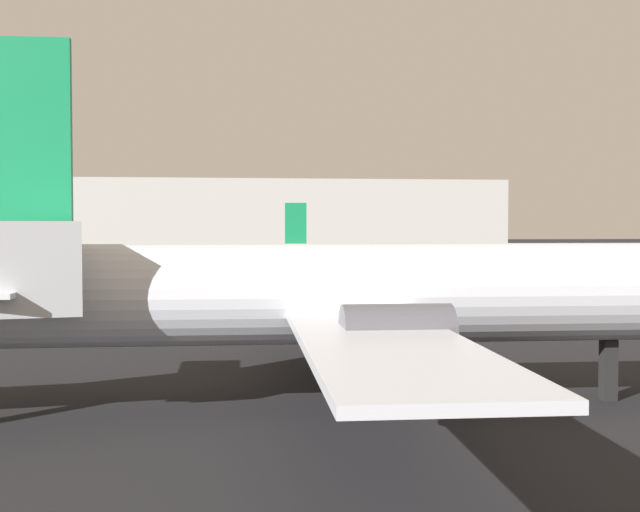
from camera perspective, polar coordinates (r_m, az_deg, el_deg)
The scene contains 3 objects.
airplane_at_gate at distance 28.16m, azimuth 3.40°, elevation -2.59°, with size 33.18×30.85×12.26m.
airplane_far_left at distance 87.83m, azimuth 3.91°, elevation -0.20°, with size 24.45×19.66×8.41m.
terminal_building at distance 152.73m, azimuth -3.90°, elevation 2.57°, with size 86.91×19.02×14.09m, color #B7B7B2.
Camera 1 is at (-1.42, -13.46, 6.23)m, focal length 46.23 mm.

